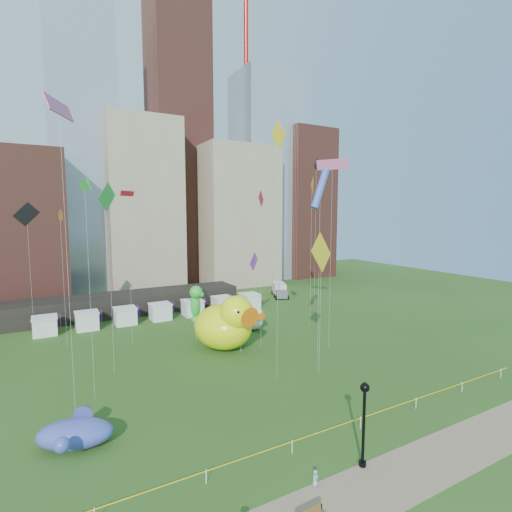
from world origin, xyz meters
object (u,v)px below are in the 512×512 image
big_duck (226,324)px  lamppost (364,415)px  small_duck (252,319)px  seahorse_green (196,302)px  box_truck (280,290)px  toddler (315,478)px  seahorse_purple (241,315)px  whale_inflatable (76,432)px

big_duck → lamppost: bearing=-110.8°
small_duck → lamppost: (-7.36, -28.16, 1.88)m
big_duck → seahorse_green: size_ratio=1.37×
box_truck → toddler: box_truck is taller
seahorse_green → box_truck: 27.99m
seahorse_green → lamppost: bearing=-103.6°
big_duck → toddler: 23.65m
lamppost → toddler: size_ratio=5.73×
lamppost → seahorse_purple: bearing=83.8°
lamppost → box_truck: size_ratio=0.89×
toddler → big_duck: bearing=63.1°
big_duck → lamppost: big_duck is taller
whale_inflatable → toddler: bearing=-23.0°
seahorse_green → toddler: seahorse_green is taller
seahorse_green → lamppost: size_ratio=1.23×
box_truck → seahorse_green: bearing=-121.3°
seahorse_green → box_truck: (22.54, 16.21, -3.52)m
seahorse_purple → toddler: seahorse_purple is taller
big_duck → toddler: size_ratio=9.67×
whale_inflatable → lamppost: lamppost is taller
whale_inflatable → lamppost: 19.01m
small_duck → whale_inflatable: bearing=-153.3°
seahorse_green → small_duck: bearing=-13.7°
small_duck → seahorse_green: seahorse_green is taller
seahorse_purple → toddler: 22.50m
small_duck → lamppost: lamppost is taller
big_duck → box_truck: size_ratio=1.50×
lamppost → box_truck: 49.41m
lamppost → toddler: 4.65m
lamppost → seahorse_green: bearing=91.2°
small_duck → whale_inflatable: (-22.74, -17.24, -0.50)m
big_duck → whale_inflatable: big_duck is taller
seahorse_green → lamppost: (0.59, -28.00, -1.43)m
seahorse_green → whale_inflatable: bearing=-145.7°
seahorse_purple → lamppost: (-2.34, -21.35, -0.92)m
lamppost → toddler: lamppost is taller
seahorse_purple → whale_inflatable: (-17.72, -10.44, -3.30)m
seahorse_green → toddler: size_ratio=7.06×
small_duck → big_duck: bearing=-150.6°
box_truck → toddler: 51.10m
big_duck → seahorse_green: (-1.78, 4.99, 1.79)m
big_duck → seahorse_green: 5.59m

